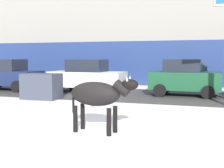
# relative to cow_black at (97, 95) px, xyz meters

# --- Properties ---
(ground_plane) EXTENTS (120.00, 120.00, 0.00)m
(ground_plane) POSITION_rel_cow_black_xyz_m (-0.47, -0.54, -0.99)
(ground_plane) COLOR white
(road_strip) EXTENTS (60.00, 5.60, 0.01)m
(road_strip) POSITION_rel_cow_black_xyz_m (-0.47, 7.90, -0.99)
(road_strip) COLOR #423F3F
(road_strip) RESTS_ON ground
(cow_black) EXTENTS (1.92, 0.74, 1.54)m
(cow_black) POSITION_rel_cow_black_xyz_m (0.00, 0.00, 0.00)
(cow_black) COLOR black
(cow_black) RESTS_ON ground
(car_navy_sedan) EXTENTS (4.22, 2.03, 1.84)m
(car_navy_sedan) POSITION_rel_cow_black_xyz_m (-8.90, 7.82, -0.09)
(car_navy_sedan) COLOR #19234C
(car_navy_sedan) RESTS_ON ground
(car_white_sedan) EXTENTS (4.22, 2.03, 1.84)m
(car_white_sedan) POSITION_rel_cow_black_xyz_m (-3.80, 8.21, -0.09)
(car_white_sedan) COLOR white
(car_white_sedan) RESTS_ON ground
(car_darkgreen_hatchback) EXTENTS (3.52, 1.96, 1.86)m
(car_darkgreen_hatchback) POSITION_rel_cow_black_xyz_m (1.51, 8.36, -0.07)
(car_darkgreen_hatchback) COLOR #194C2D
(car_darkgreen_hatchback) RESTS_ON ground
(pedestrian_by_cars) EXTENTS (0.36, 0.24, 1.73)m
(pedestrian_by_cars) POSITION_rel_cow_black_xyz_m (2.25, 10.70, -0.11)
(pedestrian_by_cars) COLOR #282833
(pedestrian_by_cars) RESTS_ON ground
(pedestrian_far_left) EXTENTS (0.36, 0.24, 1.73)m
(pedestrian_far_left) POSITION_rel_cow_black_xyz_m (-5.46, 10.70, -0.11)
(pedestrian_far_left) COLOR #282833
(pedestrian_far_left) RESTS_ON ground
(dumpster) EXTENTS (1.72, 1.14, 1.20)m
(dumpster) POSITION_rel_cow_black_xyz_m (-4.80, 5.07, -0.39)
(dumpster) COLOR #383D4C
(dumpster) RESTS_ON ground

